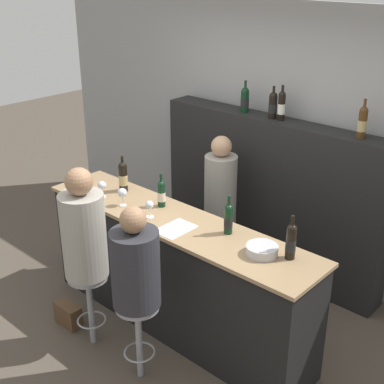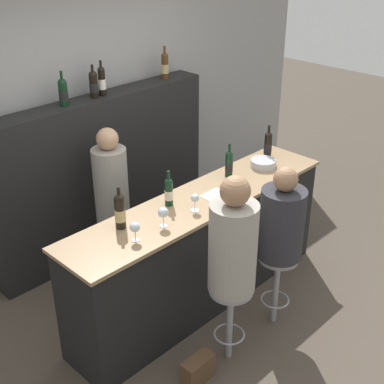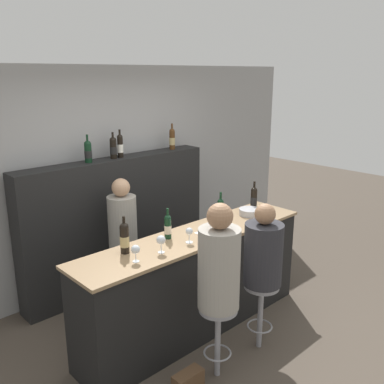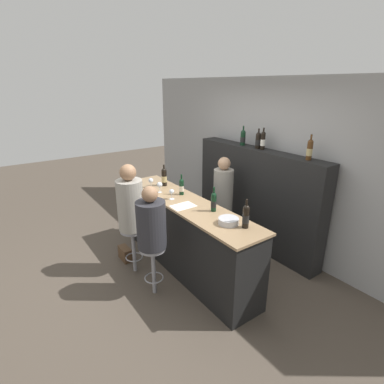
{
  "view_description": "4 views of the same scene",
  "coord_description": "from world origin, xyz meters",
  "px_view_note": "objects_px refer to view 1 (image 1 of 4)",
  "views": [
    {
      "loc": [
        2.67,
        -2.47,
        2.93
      ],
      "look_at": [
        0.14,
        0.31,
        1.28
      ],
      "focal_mm": 50.0,
      "sensor_mm": 36.0,
      "label": 1
    },
    {
      "loc": [
        -2.76,
        -2.34,
        3.05
      ],
      "look_at": [
        -0.18,
        0.19,
        1.17
      ],
      "focal_mm": 50.0,
      "sensor_mm": 36.0,
      "label": 2
    },
    {
      "loc": [
        -2.65,
        -2.5,
        2.52
      ],
      "look_at": [
        -0.08,
        0.23,
        1.46
      ],
      "focal_mm": 40.0,
      "sensor_mm": 36.0,
      "label": 3
    },
    {
      "loc": [
        3.07,
        -1.79,
        2.49
      ],
      "look_at": [
        0.1,
        0.3,
        1.18
      ],
      "focal_mm": 28.0,
      "sensor_mm": 36.0,
      "label": 4
    }
  ],
  "objects_px": {
    "wine_bottle_counter_1": "(161,193)",
    "wine_bottle_backbar_2": "(282,105)",
    "wine_bottle_counter_3": "(291,241)",
    "bartender": "(220,214)",
    "bar_stool_left": "(89,291)",
    "wine_bottle_counter_0": "(123,176)",
    "guest_seated_right": "(135,265)",
    "bar_stool_right": "(138,321)",
    "wine_glass_2": "(150,206)",
    "wine_bottle_backbar_1": "(273,105)",
    "wine_bottle_counter_2": "(228,218)",
    "metal_bowl": "(262,250)",
    "wine_glass_0": "(102,186)",
    "guest_seated_left": "(83,230)",
    "wine_bottle_backbar_0": "(245,99)",
    "wine_bottle_backbar_3": "(363,122)",
    "wine_glass_1": "(122,193)",
    "handbag": "(68,315)"
  },
  "relations": [
    {
      "from": "wine_bottle_counter_1",
      "to": "wine_bottle_backbar_2",
      "type": "distance_m",
      "value": 1.39
    },
    {
      "from": "wine_bottle_counter_3",
      "to": "bartender",
      "type": "height_order",
      "value": "bartender"
    },
    {
      "from": "bar_stool_left",
      "to": "wine_bottle_counter_1",
      "type": "bearing_deg",
      "value": 82.94
    },
    {
      "from": "wine_bottle_counter_0",
      "to": "guest_seated_right",
      "type": "height_order",
      "value": "guest_seated_right"
    },
    {
      "from": "wine_bottle_counter_3",
      "to": "bar_stool_right",
      "type": "height_order",
      "value": "wine_bottle_counter_3"
    },
    {
      "from": "wine_glass_2",
      "to": "bartender",
      "type": "xyz_separation_m",
      "value": [
        -0.07,
        0.98,
        -0.45
      ]
    },
    {
      "from": "wine_bottle_backbar_1",
      "to": "guest_seated_right",
      "type": "distance_m",
      "value": 2.11
    },
    {
      "from": "bartender",
      "to": "wine_bottle_counter_2",
      "type": "bearing_deg",
      "value": -47.49
    },
    {
      "from": "wine_bottle_backbar_2",
      "to": "metal_bowl",
      "type": "distance_m",
      "value": 1.65
    },
    {
      "from": "wine_bottle_backbar_1",
      "to": "wine_glass_0",
      "type": "bearing_deg",
      "value": -117.86
    },
    {
      "from": "wine_bottle_counter_3",
      "to": "wine_glass_2",
      "type": "distance_m",
      "value": 1.2
    },
    {
      "from": "guest_seated_left",
      "to": "bartender",
      "type": "height_order",
      "value": "guest_seated_left"
    },
    {
      "from": "wine_bottle_counter_3",
      "to": "bar_stool_left",
      "type": "distance_m",
      "value": 1.68
    },
    {
      "from": "wine_bottle_backbar_0",
      "to": "wine_glass_0",
      "type": "height_order",
      "value": "wine_bottle_backbar_0"
    },
    {
      "from": "bar_stool_left",
      "to": "wine_bottle_counter_0",
      "type": "bearing_deg",
      "value": 117.81
    },
    {
      "from": "wine_bottle_backbar_0",
      "to": "wine_bottle_backbar_2",
      "type": "relative_size",
      "value": 0.94
    },
    {
      "from": "wine_glass_0",
      "to": "wine_glass_2",
      "type": "relative_size",
      "value": 1.02
    },
    {
      "from": "metal_bowl",
      "to": "guest_seated_left",
      "type": "bearing_deg",
      "value": -151.04
    },
    {
      "from": "wine_bottle_counter_0",
      "to": "metal_bowl",
      "type": "xyz_separation_m",
      "value": [
        1.57,
        -0.09,
        -0.11
      ]
    },
    {
      "from": "wine_bottle_backbar_2",
      "to": "wine_bottle_backbar_3",
      "type": "height_order",
      "value": "wine_bottle_backbar_3"
    },
    {
      "from": "wine_bottle_backbar_3",
      "to": "bartender",
      "type": "height_order",
      "value": "wine_bottle_backbar_3"
    },
    {
      "from": "wine_bottle_backbar_3",
      "to": "wine_glass_1",
      "type": "xyz_separation_m",
      "value": [
        -1.37,
        -1.43,
        -0.57
      ]
    },
    {
      "from": "wine_bottle_counter_3",
      "to": "wine_glass_0",
      "type": "bearing_deg",
      "value": -173.32
    },
    {
      "from": "wine_bottle_backbar_2",
      "to": "bar_stool_right",
      "type": "bearing_deg",
      "value": -85.5
    },
    {
      "from": "wine_bottle_backbar_3",
      "to": "bar_stool_left",
      "type": "relative_size",
      "value": 0.5
    },
    {
      "from": "wine_bottle_counter_0",
      "to": "wine_bottle_backbar_3",
      "type": "relative_size",
      "value": 1.01
    },
    {
      "from": "wine_bottle_backbar_2",
      "to": "wine_glass_1",
      "type": "relative_size",
      "value": 2.06
    },
    {
      "from": "wine_bottle_backbar_3",
      "to": "wine_bottle_counter_3",
      "type": "bearing_deg",
      "value": -83.12
    },
    {
      "from": "guest_seated_left",
      "to": "guest_seated_right",
      "type": "bearing_deg",
      "value": -0.0
    },
    {
      "from": "wine_glass_2",
      "to": "bar_stool_left",
      "type": "distance_m",
      "value": 0.83
    },
    {
      "from": "wine_bottle_backbar_1",
      "to": "guest_seated_left",
      "type": "relative_size",
      "value": 0.34
    },
    {
      "from": "guest_seated_left",
      "to": "guest_seated_right",
      "type": "xyz_separation_m",
      "value": [
        0.58,
        -0.0,
        -0.07
      ]
    },
    {
      "from": "wine_bottle_counter_1",
      "to": "wine_glass_2",
      "type": "bearing_deg",
      "value": -69.79
    },
    {
      "from": "wine_bottle_backbar_3",
      "to": "wine_glass_2",
      "type": "distance_m",
      "value": 1.86
    },
    {
      "from": "guest_seated_left",
      "to": "bartender",
      "type": "xyz_separation_m",
      "value": [
        0.1,
        1.51,
        -0.37
      ]
    },
    {
      "from": "metal_bowl",
      "to": "handbag",
      "type": "distance_m",
      "value": 1.91
    },
    {
      "from": "wine_glass_1",
      "to": "metal_bowl",
      "type": "relative_size",
      "value": 0.68
    },
    {
      "from": "wine_glass_1",
      "to": "wine_glass_2",
      "type": "xyz_separation_m",
      "value": [
        0.33,
        0.0,
        -0.01
      ]
    },
    {
      "from": "wine_bottle_counter_2",
      "to": "guest_seated_left",
      "type": "height_order",
      "value": "guest_seated_left"
    },
    {
      "from": "wine_bottle_counter_2",
      "to": "wine_bottle_backbar_2",
      "type": "relative_size",
      "value": 0.97
    },
    {
      "from": "wine_glass_1",
      "to": "bar_stool_right",
      "type": "xyz_separation_m",
      "value": [
        0.74,
        -0.53,
        -0.63
      ]
    },
    {
      "from": "bar_stool_left",
      "to": "guest_seated_right",
      "type": "relative_size",
      "value": 0.86
    },
    {
      "from": "wine_bottle_counter_2",
      "to": "handbag",
      "type": "xyz_separation_m",
      "value": [
        -1.15,
        -0.74,
        -1.04
      ]
    },
    {
      "from": "wine_glass_1",
      "to": "metal_bowl",
      "type": "height_order",
      "value": "wine_glass_1"
    },
    {
      "from": "bar_stool_right",
      "to": "bar_stool_left",
      "type": "bearing_deg",
      "value": 180.0
    },
    {
      "from": "wine_bottle_counter_2",
      "to": "wine_bottle_backbar_2",
      "type": "bearing_deg",
      "value": 107.39
    },
    {
      "from": "wine_bottle_counter_2",
      "to": "wine_glass_0",
      "type": "xyz_separation_m",
      "value": [
        -1.23,
        -0.21,
        -0.02
      ]
    },
    {
      "from": "wine_glass_1",
      "to": "wine_glass_2",
      "type": "relative_size",
      "value": 1.09
    },
    {
      "from": "wine_bottle_backbar_2",
      "to": "bartender",
      "type": "distance_m",
      "value": 1.18
    },
    {
      "from": "bar_stool_left",
      "to": "guest_seated_left",
      "type": "distance_m",
      "value": 0.54
    }
  ]
}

